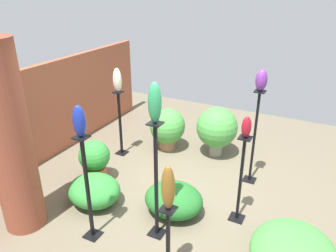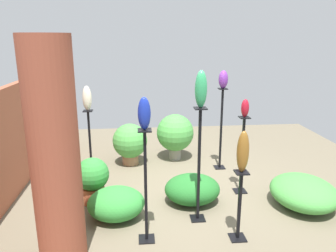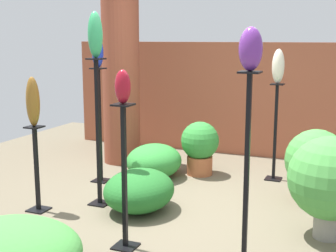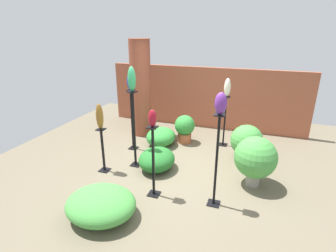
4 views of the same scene
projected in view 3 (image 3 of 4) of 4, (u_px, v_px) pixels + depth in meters
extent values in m
plane|color=#6B604C|center=(175.00, 211.00, 4.91)|extent=(8.00, 8.00, 0.00)
cube|color=#9E5138|center=(240.00, 99.00, 7.18)|extent=(5.60, 0.12, 1.73)
cylinder|color=brown|center=(121.00, 77.00, 6.67)|extent=(0.53, 0.53, 2.49)
cube|color=black|center=(273.00, 179.00, 6.02)|extent=(0.20, 0.20, 0.01)
cube|color=black|center=(275.00, 132.00, 5.90)|extent=(0.04, 0.04, 1.23)
cube|color=black|center=(277.00, 84.00, 5.79)|extent=(0.16, 0.16, 0.02)
cube|color=black|center=(101.00, 180.00, 5.94)|extent=(0.20, 0.20, 0.01)
cube|color=black|center=(100.00, 126.00, 5.81)|extent=(0.04, 0.04, 1.43)
cube|color=black|center=(98.00, 68.00, 5.68)|extent=(0.16, 0.16, 0.02)
cube|color=black|center=(247.00, 172.00, 3.61)|extent=(0.04, 0.04, 1.55)
cube|color=black|center=(250.00, 72.00, 3.47)|extent=(0.16, 0.16, 0.02)
cube|color=black|center=(39.00, 210.00, 4.94)|extent=(0.20, 0.20, 0.01)
cube|color=black|center=(37.00, 169.00, 4.86)|extent=(0.04, 0.04, 0.90)
cube|color=black|center=(34.00, 127.00, 4.77)|extent=(0.16, 0.16, 0.01)
cube|color=black|center=(100.00, 203.00, 5.13)|extent=(0.20, 0.20, 0.01)
cube|color=black|center=(98.00, 133.00, 4.98)|extent=(0.04, 0.04, 1.59)
cube|color=black|center=(96.00, 59.00, 4.84)|extent=(0.16, 0.16, 0.02)
cube|color=black|center=(126.00, 246.00, 4.07)|extent=(0.20, 0.20, 0.01)
cube|color=black|center=(124.00, 178.00, 3.96)|extent=(0.04, 0.04, 1.26)
cube|color=black|center=(123.00, 105.00, 3.84)|extent=(0.16, 0.16, 0.02)
ellipsoid|color=beige|center=(278.00, 66.00, 5.75)|extent=(0.15, 0.15, 0.43)
ellipsoid|color=#192D9E|center=(98.00, 52.00, 5.64)|extent=(0.14, 0.15, 0.38)
ellipsoid|color=#6B2D8C|center=(251.00, 49.00, 3.44)|extent=(0.18, 0.17, 0.33)
ellipsoid|color=brown|center=(33.00, 102.00, 4.73)|extent=(0.13, 0.15, 0.51)
ellipsoid|color=#2D9356|center=(95.00, 35.00, 4.79)|extent=(0.15, 0.15, 0.47)
ellipsoid|color=maroon|center=(123.00, 87.00, 3.81)|extent=(0.13, 0.12, 0.28)
cylinder|color=#B25B38|center=(200.00, 165.00, 6.22)|extent=(0.34, 0.34, 0.25)
sphere|color=#338C38|center=(200.00, 141.00, 6.16)|extent=(0.50, 0.50, 0.50)
cylinder|color=gray|center=(327.00, 225.00, 4.25)|extent=(0.25, 0.25, 0.24)
sphere|color=#479942|center=(330.00, 178.00, 4.16)|extent=(0.76, 0.76, 0.76)
cylinder|color=#936B4C|center=(314.00, 194.00, 5.16)|extent=(0.32, 0.32, 0.19)
sphere|color=#479942|center=(316.00, 160.00, 5.09)|extent=(0.68, 0.68, 0.68)
ellipsoid|color=#479942|center=(12.00, 251.00, 3.52)|extent=(1.09, 0.96, 0.44)
ellipsoid|color=#236B28|center=(139.00, 190.00, 4.90)|extent=(0.72, 0.84, 0.44)
ellipsoid|color=#338C38|center=(154.00, 161.00, 6.06)|extent=(0.70, 0.79, 0.44)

